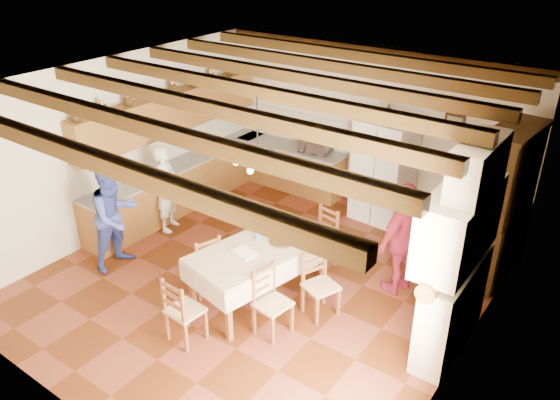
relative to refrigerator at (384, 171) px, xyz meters
The scene contains 31 objects.
floor 3.03m from the refrigerator, 101.01° to the right, with size 6.00×6.50×0.02m, color #53230C.
ceiling 3.55m from the refrigerator, 101.01° to the right, with size 6.00×6.50×0.02m, color white.
wall_back 0.90m from the refrigerator, 141.83° to the left, with size 6.00×0.02×3.00m, color beige.
wall_front 6.14m from the refrigerator, 95.16° to the right, with size 6.00×0.02×3.00m, color beige.
wall_left 4.58m from the refrigerator, 141.54° to the right, with size 0.02×6.50×3.00m, color beige.
wall_right 3.79m from the refrigerator, 48.98° to the right, with size 0.02×6.50×3.00m, color beige.
ceiling_beams 3.49m from the refrigerator, 101.01° to the right, with size 6.00×6.30×0.16m, color #33220E, non-canonical shape.
lower_cabinets_left 3.74m from the refrigerator, 151.32° to the right, with size 0.60×4.30×0.86m, color brown.
lower_cabinets_back 2.16m from the refrigerator, behind, with size 2.30×0.60×0.86m, color brown.
countertop_left 3.70m from the refrigerator, 151.32° to the right, with size 0.62×4.30×0.04m, color gray.
countertop_back 2.10m from the refrigerator, behind, with size 2.34×0.62×0.04m, color gray.
backsplash_left 3.97m from the refrigerator, 153.30° to the right, with size 0.03×4.30×0.60m, color beige.
backsplash_back 2.16m from the refrigerator, 169.02° to the left, with size 2.30×0.03×0.60m, color beige.
upper_cabinets 3.92m from the refrigerator, 152.22° to the right, with size 0.35×4.20×0.70m, color brown.
fireplace 3.44m from the refrigerator, 50.45° to the right, with size 0.56×1.60×2.80m, color beige, non-canonical shape.
wall_picture 1.41m from the refrigerator, 21.91° to the left, with size 0.34×0.03×0.42m, color black.
refrigerator is the anchor object (origin of this frame).
hutch 2.31m from the refrigerator, 16.24° to the right, with size 0.55×1.31×2.38m, color #34230E, non-canonical shape.
dining_table 3.26m from the refrigerator, 95.01° to the right, with size 1.38×2.13×0.86m.
chandelier 3.51m from the refrigerator, 95.01° to the right, with size 0.47×0.47×0.03m, color black.
chair_left_near 3.75m from the refrigerator, 106.55° to the right, with size 0.42×0.40×0.96m, color brown, non-canonical shape.
chair_left_far 2.87m from the refrigerator, 107.98° to the right, with size 0.42×0.40×0.96m, color brown, non-canonical shape.
chair_right_near 3.77m from the refrigerator, 85.32° to the right, with size 0.42×0.40×0.96m, color brown, non-canonical shape.
chair_right_far 3.13m from the refrigerator, 78.73° to the right, with size 0.42×0.40×0.96m, color brown, non-canonical shape.
chair_end_near 4.54m from the refrigerator, 96.64° to the right, with size 0.42×0.40×0.96m, color brown, non-canonical shape.
chair_end_far 2.04m from the refrigerator, 91.72° to the right, with size 0.42×0.40×0.96m, color brown, non-canonical shape.
person_man 3.83m from the refrigerator, 138.05° to the right, with size 0.57×0.37×1.57m, color silver.
person_woman_blue 4.64m from the refrigerator, 124.60° to the right, with size 0.83×0.65×1.71m, color #3949A4.
person_woman_red 2.24m from the refrigerator, 56.39° to the right, with size 1.01×0.42×1.72m, color #AA233A.
microwave 1.53m from the refrigerator, behind, with size 0.60×0.41×0.33m, color silver.
fridge_vase 1.07m from the refrigerator, behind, with size 0.26×0.26×0.27m, color #34230E.
Camera 1 is at (4.26, -5.46, 4.83)m, focal length 35.00 mm.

